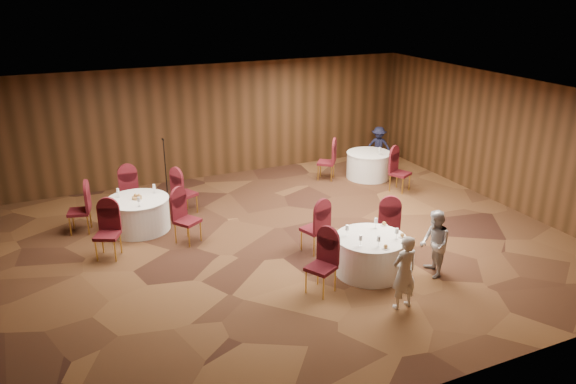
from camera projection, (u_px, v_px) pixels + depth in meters
name	position (u px, v px, depth m)	size (l,w,h in m)	color
ground	(283.00, 244.00, 12.07)	(12.00, 12.00, 0.00)	black
room_shell	(283.00, 157.00, 11.37)	(12.00, 12.00, 12.00)	silver
table_main	(370.00, 255.00, 10.79)	(1.37, 1.37, 0.74)	white
table_left	(139.00, 214.00, 12.66)	(1.39, 1.39, 0.74)	white
table_right	(368.00, 165.00, 16.03)	(1.27, 1.27, 0.74)	white
chairs_main	(342.00, 239.00, 11.15)	(2.87, 2.21, 1.00)	#440D16
chairs_left	(138.00, 209.00, 12.62)	(3.10, 3.13, 1.00)	#440D16
chairs_right	(362.00, 168.00, 15.40)	(2.06, 2.38, 1.00)	#440D16
tabletop_main	(380.00, 233.00, 10.60)	(1.03, 1.03, 0.22)	silver
tabletop_left	(137.00, 196.00, 12.51)	(0.87, 0.81, 0.22)	silver
tabletop_right	(380.00, 149.00, 15.65)	(0.08, 0.08, 0.22)	silver
mic_stand	(166.00, 181.00, 14.44)	(0.24, 0.24, 1.60)	black
woman_a	(404.00, 272.00, 9.51)	(0.49, 0.32, 1.35)	silver
woman_b	(435.00, 244.00, 10.58)	(0.64, 0.50, 1.31)	#BCBBC1
man_c	(378.00, 146.00, 16.99)	(0.78, 0.45, 1.21)	#161831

